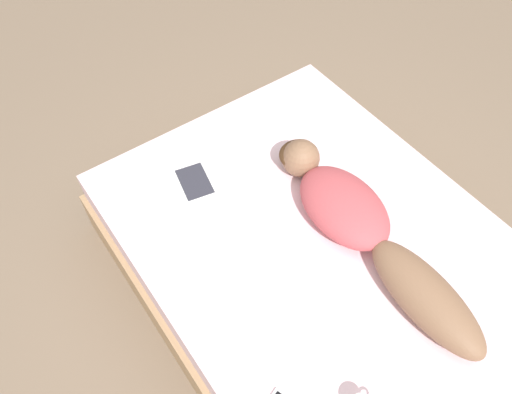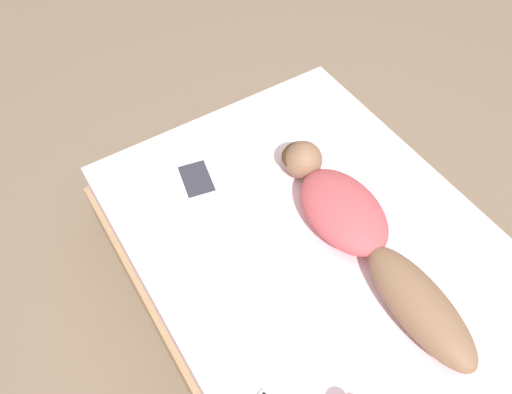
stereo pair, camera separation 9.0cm
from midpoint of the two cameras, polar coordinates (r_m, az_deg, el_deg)
name	(u,v)px [view 1 (the left image)]	position (r m, az deg, el deg)	size (l,w,h in m)	color
ground_plane	(314,287)	(2.90, 5.71, -10.23)	(12.00, 12.00, 0.00)	#7A6651
bed	(318,266)	(2.69, 6.12, -7.89)	(1.70, 2.25, 0.49)	tan
person	(362,227)	(2.44, 11.04, -3.38)	(0.39, 1.40, 0.20)	brown
open_magazine	(175,188)	(2.69, -10.18, 0.96)	(0.52, 0.41, 0.01)	white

